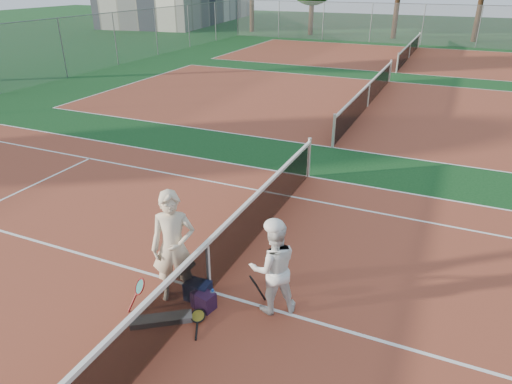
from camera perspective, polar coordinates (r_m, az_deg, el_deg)
ground at (r=8.14m, az=-5.82°, el=-12.27°), size 130.00×130.00×0.00m
court_main at (r=8.14m, az=-5.82°, el=-12.25°), size 23.77×10.97×0.01m
court_far_a at (r=19.94m, az=13.75°, el=10.33°), size 23.77×10.97×0.01m
court_far_b at (r=33.07m, az=18.54°, el=15.58°), size 23.77×10.97×0.01m
net_main at (r=7.84m, az=-5.98°, el=-9.32°), size 0.10×10.98×1.02m
net_far_a at (r=19.82m, az=13.90°, el=11.74°), size 0.10×10.98×1.02m
net_far_b at (r=33.00m, az=18.67°, el=16.44°), size 0.10×10.98×1.02m
fence_back at (r=39.82m, az=20.15°, el=19.03°), size 32.00×0.06×3.00m
player_a at (r=7.54m, az=-10.26°, el=-6.82°), size 0.86×0.75×1.97m
player_b at (r=7.28m, az=2.19°, el=-9.44°), size 0.98×0.93×1.60m
racket_red at (r=7.85m, az=-14.21°, el=-12.24°), size 0.40×0.42×0.53m
racket_black_held at (r=7.68m, az=-0.23°, el=-12.14°), size 0.39×0.39×0.55m
racket_spare at (r=7.56m, az=-7.25°, el=-15.24°), size 0.50×0.66×0.11m
sports_bag_navy at (r=7.91m, az=-7.27°, el=-12.13°), size 0.43×0.31×0.33m
sports_bag_purple at (r=7.72m, az=-6.56°, el=-13.31°), size 0.41×0.33×0.30m
net_cover_canvas at (r=7.62m, az=-11.76°, el=-15.35°), size 0.92×0.73×0.10m
water_bottle at (r=7.74m, az=-5.39°, el=-13.14°), size 0.09×0.09×0.30m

